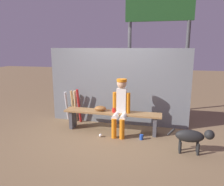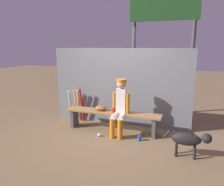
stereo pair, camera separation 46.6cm
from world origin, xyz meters
name	(u,v)px [view 1 (the left image)]	position (x,y,z in m)	size (l,w,h in m)	color
ground_plane	(112,131)	(0.00, 0.00, 0.00)	(30.00, 30.00, 0.00)	brown
chainlink_fence	(117,87)	(0.00, 0.55, 0.98)	(3.60, 0.03, 1.95)	slate
dugout_bench	(112,116)	(0.00, 0.00, 0.37)	(2.31, 0.36, 0.48)	olive
player_seated	(121,105)	(0.23, -0.11, 0.69)	(0.41, 0.55, 1.27)	silver
baseball_glove	(100,108)	(-0.28, 0.00, 0.54)	(0.28, 0.20, 0.12)	brown
bat_aluminum_red	(79,106)	(-0.99, 0.37, 0.46)	(0.06, 0.06, 0.92)	#B22323
bat_wood_natural	(76,106)	(-1.10, 0.41, 0.43)	(0.06, 0.06, 0.87)	tan
bat_wood_tan	(73,106)	(-1.19, 0.44, 0.43)	(0.06, 0.06, 0.85)	tan
bat_aluminum_silver	(67,106)	(-1.38, 0.46, 0.41)	(0.06, 0.06, 0.82)	#B7B7BC
baseball	(100,135)	(-0.17, -0.40, 0.04)	(0.07, 0.07, 0.07)	white
cup_on_ground	(141,137)	(0.74, -0.32, 0.06)	(0.08, 0.08, 0.11)	#1E47AD
cup_on_bench	(114,110)	(0.06, -0.04, 0.54)	(0.08, 0.08, 0.11)	red
scoreboard	(161,27)	(1.01, 1.30, 2.49)	(2.04, 0.27, 3.60)	#3F3F42
dog	(193,137)	(1.73, -0.71, 0.34)	(0.84, 0.20, 0.49)	black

